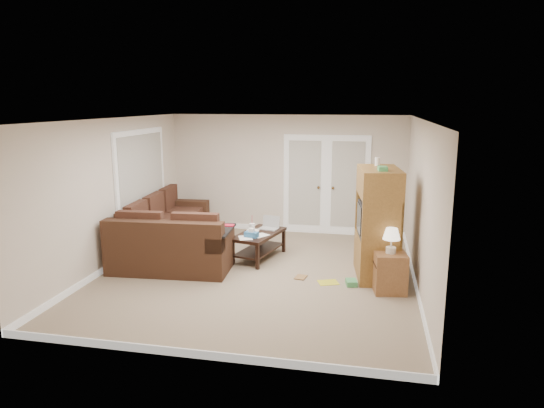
% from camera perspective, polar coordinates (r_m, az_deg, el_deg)
% --- Properties ---
extents(floor, '(5.50, 5.50, 0.00)m').
position_cam_1_polar(floor, '(8.03, -1.73, -8.19)').
color(floor, gray).
rests_on(floor, ground).
extents(ceiling, '(5.00, 5.50, 0.02)m').
position_cam_1_polar(ceiling, '(7.54, -1.85, 9.94)').
color(ceiling, white).
rests_on(ceiling, wall_back).
extents(wall_left, '(0.02, 5.50, 2.50)m').
position_cam_1_polar(wall_left, '(8.61, -18.22, 1.22)').
color(wall_left, beige).
rests_on(wall_left, floor).
extents(wall_right, '(0.02, 5.50, 2.50)m').
position_cam_1_polar(wall_right, '(7.53, 17.07, -0.18)').
color(wall_right, beige).
rests_on(wall_right, floor).
extents(wall_back, '(5.00, 0.02, 2.50)m').
position_cam_1_polar(wall_back, '(10.35, 1.71, 3.54)').
color(wall_back, beige).
rests_on(wall_back, floor).
extents(wall_front, '(5.00, 0.02, 2.50)m').
position_cam_1_polar(wall_front, '(5.13, -8.86, -5.36)').
color(wall_front, beige).
rests_on(wall_front, floor).
extents(baseboards, '(5.00, 5.50, 0.10)m').
position_cam_1_polar(baseboards, '(8.01, -1.73, -7.85)').
color(baseboards, white).
rests_on(baseboards, floor).
extents(french_doors, '(1.80, 0.05, 2.13)m').
position_cam_1_polar(french_doors, '(10.24, 6.36, 2.16)').
color(french_doors, white).
rests_on(french_doors, floor).
extents(window_left, '(0.05, 1.92, 1.42)m').
position_cam_1_polar(window_left, '(9.41, -15.16, 4.13)').
color(window_left, white).
rests_on(window_left, wall_left).
extents(sectional_sofa, '(2.19, 3.05, 0.92)m').
position_cam_1_polar(sectional_sofa, '(9.00, -12.03, -3.80)').
color(sectional_sofa, '#3E2518').
rests_on(sectional_sofa, floor).
extents(coffee_table, '(0.84, 1.27, 0.79)m').
position_cam_1_polar(coffee_table, '(8.72, -1.49, -4.73)').
color(coffee_table, black).
rests_on(coffee_table, floor).
extents(tv_armoire, '(0.73, 1.16, 1.89)m').
position_cam_1_polar(tv_armoire, '(7.85, 12.27, -2.16)').
color(tv_armoire, olive).
rests_on(tv_armoire, floor).
extents(side_cabinet, '(0.52, 0.52, 0.97)m').
position_cam_1_polar(side_cabinet, '(7.40, 13.69, -7.44)').
color(side_cabinet, brown).
rests_on(side_cabinet, floor).
extents(space_heater, '(0.14, 0.12, 0.32)m').
position_cam_1_polar(space_heater, '(9.88, 12.63, -3.61)').
color(space_heater, white).
rests_on(space_heater, floor).
extents(floor_magazine, '(0.37, 0.33, 0.01)m').
position_cam_1_polar(floor_magazine, '(7.70, 6.62, -9.15)').
color(floor_magazine, gold).
rests_on(floor_magazine, floor).
extents(floor_greenbox, '(0.20, 0.24, 0.08)m').
position_cam_1_polar(floor_greenbox, '(7.63, 9.32, -9.11)').
color(floor_greenbox, '#459856').
rests_on(floor_greenbox, floor).
extents(floor_book, '(0.20, 0.25, 0.02)m').
position_cam_1_polar(floor_book, '(7.88, 2.82, -8.52)').
color(floor_book, olive).
rests_on(floor_book, floor).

